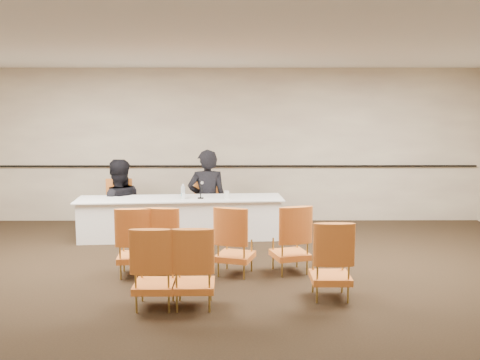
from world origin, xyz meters
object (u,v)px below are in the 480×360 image
at_px(aud_chair_back_left, 155,266).
at_px(aud_chair_back_right, 331,259).
at_px(microphone, 201,191).
at_px(aud_chair_front_left, 166,240).
at_px(coffee_cup, 227,195).
at_px(aud_chair_extra, 135,241).
at_px(panelist_main, 207,203).
at_px(aud_chair_front_mid, 235,240).
at_px(panel_table, 180,218).
at_px(panelist_main_chair, 207,205).
at_px(panelist_second_chair, 118,206).
at_px(panelist_second, 118,211).
at_px(aud_chair_front_right, 290,238).
at_px(drinking_glass, 184,196).
at_px(aud_chair_back_mid, 194,266).
at_px(water_bottle, 183,191).

relative_size(aud_chair_back_left, aud_chair_back_right, 1.00).
distance_m(microphone, aud_chair_front_left, 1.99).
distance_m(coffee_cup, aud_chair_extra, 2.33).
bearing_deg(coffee_cup, panelist_main, 120.08).
xyz_separation_m(aud_chair_front_mid, aud_chair_extra, (-1.34, -0.03, 0.00)).
height_order(panel_table, aud_chair_front_mid, aud_chair_front_mid).
height_order(panelist_main_chair, panelist_second_chair, same).
relative_size(panelist_second, aud_chair_front_right, 2.00).
xyz_separation_m(panelist_main_chair, panelist_second, (-1.61, -0.12, -0.10)).
bearing_deg(panel_table, aud_chair_back_right, -58.75).
xyz_separation_m(panelist_second_chair, aud_chair_extra, (0.78, -2.49, 0.00)).
bearing_deg(panelist_main, aud_chair_back_right, 111.91).
distance_m(microphone, drinking_glass, 0.30).
distance_m(aud_chair_back_left, aud_chair_back_mid, 0.44).
bearing_deg(aud_chair_back_right, microphone, 121.64).
distance_m(microphone, aud_chair_front_right, 2.31).
height_order(panelist_main, aud_chair_extra, panelist_main).
height_order(panelist_main_chair, aud_chair_front_mid, same).
xyz_separation_m(water_bottle, aud_chair_extra, (-0.45, -2.00, -0.35)).
bearing_deg(drinking_glass, aud_chair_back_right, -54.43).
xyz_separation_m(panel_table, panelist_second_chair, (-1.17, 0.45, 0.12)).
bearing_deg(water_bottle, microphone, -7.16).
distance_m(panel_table, panelist_main_chair, 0.72).
bearing_deg(panelist_main_chair, panelist_second, 180.00).
height_order(panelist_main, water_bottle, panelist_main).
xyz_separation_m(aud_chair_front_left, aud_chair_front_mid, (0.94, -0.00, 0.00)).
distance_m(drinking_glass, aud_chair_extra, 2.02).
xyz_separation_m(coffee_cup, aud_chair_back_left, (-0.75, -3.14, -0.29)).
distance_m(panelist_second_chair, drinking_glass, 1.38).
bearing_deg(aud_chair_back_mid, aud_chair_front_left, 110.90).
height_order(drinking_glass, aud_chair_front_left, aud_chair_front_left).
height_order(panelist_main, aud_chair_back_left, panelist_main).
height_order(aud_chair_front_left, aud_chair_back_mid, same).
height_order(panelist_second, aud_chair_front_mid, panelist_second).
height_order(panelist_main_chair, aud_chair_back_left, same).
relative_size(panel_table, microphone, 12.27).
bearing_deg(aud_chair_front_mid, coffee_cup, 112.03).
relative_size(aud_chair_front_mid, aud_chair_extra, 1.00).
bearing_deg(aud_chair_back_left, aud_chair_back_mid, 1.83).
height_order(microphone, aud_chair_front_left, microphone).
relative_size(panelist_second, drinking_glass, 18.96).
relative_size(panelist_second_chair, aud_chair_back_mid, 1.00).
xyz_separation_m(panelist_second, aud_chair_back_left, (1.22, -3.66, 0.10)).
relative_size(drinking_glass, aud_chair_front_right, 0.11).
xyz_separation_m(panel_table, panelist_main, (0.43, 0.57, 0.17)).
height_order(aud_chair_back_right, aud_chair_extra, same).
relative_size(panel_table, aud_chair_back_left, 3.70).
bearing_deg(aud_chair_extra, aud_chair_back_right, -24.42).
distance_m(microphone, aud_chair_back_right, 3.34).
distance_m(microphone, water_bottle, 0.30).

